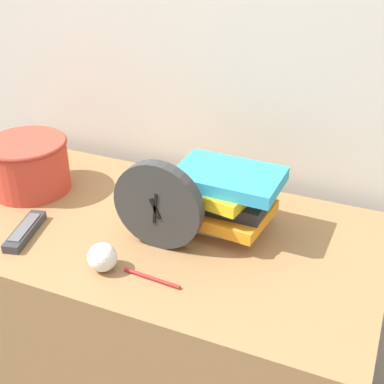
% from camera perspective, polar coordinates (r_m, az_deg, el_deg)
% --- Properties ---
extents(wall_back, '(6.00, 0.04, 2.40)m').
position_cam_1_polar(wall_back, '(1.43, 1.01, 18.82)').
color(wall_back, beige).
rests_on(wall_back, ground_plane).
extents(desk, '(1.13, 0.58, 0.76)m').
position_cam_1_polar(desk, '(1.54, -4.53, -15.53)').
color(desk, olive).
rests_on(desk, ground_plane).
extents(desk_clock, '(0.21, 0.03, 0.21)m').
position_cam_1_polar(desk_clock, '(1.17, -3.65, -1.46)').
color(desk_clock, '#333333').
rests_on(desk_clock, desk).
extents(book_stack, '(0.26, 0.19, 0.15)m').
position_cam_1_polar(book_stack, '(1.25, 3.25, -0.50)').
color(book_stack, white).
rests_on(book_stack, desk).
extents(basket, '(0.22, 0.22, 0.14)m').
position_cam_1_polar(basket, '(1.48, -17.07, 2.93)').
color(basket, '#C63D2D').
rests_on(basket, desk).
extents(tv_remote, '(0.07, 0.16, 0.02)m').
position_cam_1_polar(tv_remote, '(1.31, -17.38, -3.98)').
color(tv_remote, '#333338').
rests_on(tv_remote, desk).
extents(crumpled_paper_ball, '(0.06, 0.06, 0.06)m').
position_cam_1_polar(crumpled_paper_ball, '(1.15, -9.69, -6.83)').
color(crumpled_paper_ball, white).
rests_on(crumpled_paper_ball, desk).
extents(pen, '(0.13, 0.02, 0.01)m').
position_cam_1_polar(pen, '(1.13, -4.31, -9.16)').
color(pen, '#B21E1E').
rests_on(pen, desk).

